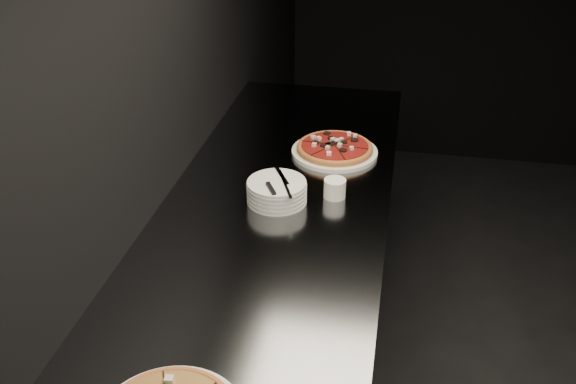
% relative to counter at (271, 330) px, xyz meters
% --- Properties ---
extents(wall_left, '(0.02, 5.00, 2.80)m').
position_rel_counter_xyz_m(wall_left, '(-0.37, 0.00, 0.94)').
color(wall_left, black).
rests_on(wall_left, floor).
extents(counter, '(0.74, 2.44, 0.92)m').
position_rel_counter_xyz_m(counter, '(0.00, 0.00, 0.00)').
color(counter, slate).
rests_on(counter, floor).
extents(pizza_tomato, '(0.33, 0.33, 0.04)m').
position_rel_counter_xyz_m(pizza_tomato, '(0.14, 0.51, 0.48)').
color(pizza_tomato, white).
rests_on(pizza_tomato, counter).
extents(plate_stack, '(0.19, 0.19, 0.07)m').
position_rel_counter_xyz_m(plate_stack, '(0.00, 0.12, 0.50)').
color(plate_stack, white).
rests_on(plate_stack, counter).
extents(cutlery, '(0.08, 0.20, 0.01)m').
position_rel_counter_xyz_m(cutlery, '(0.01, 0.10, 0.53)').
color(cutlery, silver).
rests_on(cutlery, plate_stack).
extents(ramekin, '(0.07, 0.07, 0.06)m').
position_rel_counter_xyz_m(ramekin, '(0.18, 0.18, 0.49)').
color(ramekin, white).
rests_on(ramekin, counter).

